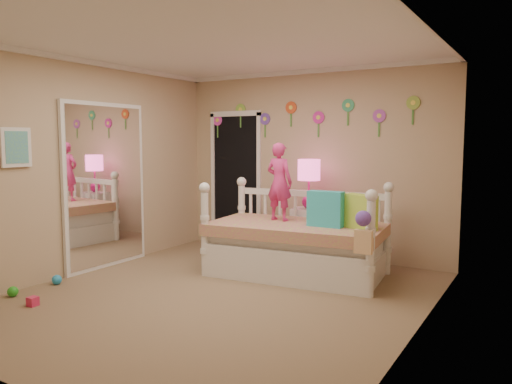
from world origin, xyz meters
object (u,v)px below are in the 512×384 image
Objects in this scene: daybed at (297,229)px; child at (279,182)px; table_lamp at (309,176)px; nightstand at (308,235)px.

daybed is 0.62m from child.
daybed is 2.17× the size of child.
nightstand is at bearing 79.38° from table_lamp.
nightstand is at bearing 97.96° from daybed.
table_lamp is at bearing 97.96° from daybed.
nightstand is (0.11, 0.64, -0.76)m from child.
daybed is at bearing -84.72° from nightstand.
child is 1.35× the size of nightstand.
daybed is at bearing -76.00° from table_lamp.
daybed is 0.77m from nightstand.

